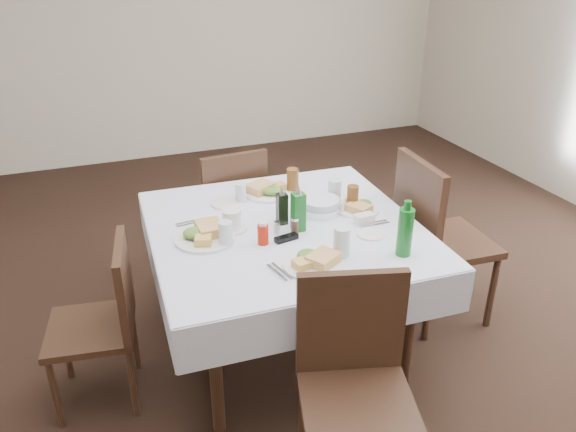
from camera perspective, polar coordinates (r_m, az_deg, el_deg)
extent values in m
plane|color=black|center=(3.26, 1.06, -13.49)|extent=(7.00, 7.00, 0.00)
cube|color=beige|center=(5.94, -12.13, 19.02)|extent=(6.00, 0.04, 2.80)
cylinder|color=black|center=(2.62, -7.37, -15.16)|extent=(0.06, 0.06, 0.72)
cylinder|color=black|center=(3.42, -10.80, -4.63)|extent=(0.06, 0.06, 0.72)
cylinder|color=black|center=(2.91, 12.23, -10.86)|extent=(0.06, 0.06, 0.72)
cylinder|color=black|center=(3.64, 4.60, -2.17)|extent=(0.06, 0.06, 0.72)
cube|color=black|center=(2.90, -0.32, -1.49)|extent=(1.27, 1.27, 0.03)
cube|color=silver|center=(2.90, -0.33, -1.12)|extent=(1.40, 1.40, 0.01)
cube|color=silver|center=(3.53, -3.77, 2.06)|extent=(1.35, 0.06, 0.22)
cube|color=silver|center=(2.42, 4.80, -10.42)|extent=(1.35, 0.06, 0.22)
cube|color=silver|center=(3.20, 11.23, -1.08)|extent=(0.06, 1.35, 0.22)
cube|color=silver|center=(2.84, -13.42, -5.06)|extent=(0.06, 1.35, 0.22)
cube|color=black|center=(3.82, -6.27, 0.53)|extent=(0.47, 0.47, 0.04)
cube|color=black|center=(3.56, -5.35, 2.72)|extent=(0.43, 0.08, 0.47)
cylinder|color=black|center=(4.13, -4.61, -0.73)|extent=(0.04, 0.04, 0.44)
cylinder|color=black|center=(3.83, -2.53, -2.99)|extent=(0.04, 0.04, 0.44)
cylinder|color=black|center=(4.03, -9.52, -1.77)|extent=(0.04, 0.04, 0.44)
cylinder|color=black|center=(3.72, -7.79, -4.20)|extent=(0.04, 0.04, 0.44)
cube|color=black|center=(2.33, 7.09, -18.53)|extent=(0.55, 0.55, 0.04)
cube|color=black|center=(2.32, 6.40, -10.79)|extent=(0.44, 0.16, 0.48)
cylinder|color=black|center=(2.60, 1.51, -19.51)|extent=(0.04, 0.04, 0.45)
cylinder|color=black|center=(2.66, 10.20, -18.69)|extent=(0.04, 0.04, 0.45)
cube|color=black|center=(3.42, 15.83, -2.59)|extent=(0.51, 0.51, 0.04)
cube|color=black|center=(3.19, 13.06, 0.97)|extent=(0.07, 0.49, 0.53)
cylinder|color=black|center=(3.51, 20.04, -7.15)|extent=(0.04, 0.04, 0.50)
cylinder|color=black|center=(3.30, 14.11, -8.59)|extent=(0.04, 0.04, 0.50)
cylinder|color=black|center=(3.79, 16.40, -3.95)|extent=(0.04, 0.04, 0.50)
cylinder|color=black|center=(3.60, 10.77, -5.04)|extent=(0.04, 0.04, 0.50)
cube|color=black|center=(2.90, -19.39, -10.79)|extent=(0.46, 0.46, 0.04)
cube|color=black|center=(2.75, -16.28, -6.84)|extent=(0.10, 0.40, 0.44)
cylinder|color=black|center=(3.19, -21.70, -12.11)|extent=(0.03, 0.03, 0.41)
cylinder|color=black|center=(3.14, -15.34, -11.70)|extent=(0.03, 0.03, 0.41)
cylinder|color=black|center=(2.92, -22.60, -16.27)|extent=(0.03, 0.03, 0.41)
cylinder|color=black|center=(2.87, -15.53, -15.91)|extent=(0.03, 0.03, 0.41)
cylinder|color=white|center=(3.26, -1.99, 2.40)|extent=(0.29, 0.29, 0.01)
cube|color=tan|center=(3.25, -2.84, 2.90)|extent=(0.18, 0.17, 0.05)
cube|color=#E6A654|center=(3.27, -1.16, 2.99)|extent=(0.10, 0.08, 0.04)
ellipsoid|color=#3B661C|center=(3.21, -1.64, 2.61)|extent=(0.11, 0.10, 0.05)
cylinder|color=white|center=(2.54, 2.57, -5.00)|extent=(0.27, 0.27, 0.01)
cube|color=tan|center=(2.53, 3.60, -4.37)|extent=(0.18, 0.17, 0.05)
cube|color=#E6A654|center=(2.50, 1.62, -4.83)|extent=(0.10, 0.09, 0.04)
ellipsoid|color=#3B661C|center=(2.56, 2.01, -3.98)|extent=(0.10, 0.09, 0.05)
cylinder|color=white|center=(3.08, 7.08, 0.70)|extent=(0.24, 0.24, 0.01)
cube|color=tan|center=(3.04, 7.20, 0.82)|extent=(0.14, 0.15, 0.04)
cube|color=#E6A654|center=(3.11, 6.65, 1.36)|extent=(0.07, 0.09, 0.03)
ellipsoid|color=#3B661C|center=(3.09, 7.70, 1.27)|extent=(0.09, 0.08, 0.04)
cylinder|color=white|center=(2.79, -8.44, -2.27)|extent=(0.30, 0.30, 0.02)
cube|color=tan|center=(2.81, -7.95, -1.24)|extent=(0.13, 0.16, 0.05)
cube|color=#E6A654|center=(2.73, -8.58, -2.32)|extent=(0.10, 0.12, 0.04)
ellipsoid|color=#3B661C|center=(2.78, -9.50, -1.69)|extent=(0.11, 0.10, 0.05)
cylinder|color=white|center=(3.15, -6.23, 1.33)|extent=(0.18, 0.18, 0.01)
cylinder|color=white|center=(2.83, 8.40, -1.85)|extent=(0.14, 0.14, 0.01)
cylinder|color=silver|center=(3.14, -4.83, 2.34)|extent=(0.06, 0.06, 0.11)
cylinder|color=silver|center=(2.61, 5.48, -2.60)|extent=(0.08, 0.08, 0.14)
cylinder|color=silver|center=(3.14, 4.77, 2.53)|extent=(0.07, 0.07, 0.14)
cylinder|color=silver|center=(2.70, -6.35, -1.80)|extent=(0.07, 0.07, 0.13)
cylinder|color=brown|center=(3.26, 0.47, 3.63)|extent=(0.07, 0.07, 0.14)
cylinder|color=brown|center=(3.08, 6.57, 1.92)|extent=(0.06, 0.06, 0.13)
cylinder|color=silver|center=(3.04, 3.30, 0.80)|extent=(0.23, 0.23, 0.04)
cylinder|color=silver|center=(3.03, 3.32, 1.34)|extent=(0.21, 0.21, 0.05)
cube|color=black|center=(2.88, -0.62, 0.74)|extent=(0.05, 0.05, 0.17)
cone|color=silver|center=(2.84, -0.63, 2.68)|extent=(0.03, 0.03, 0.05)
cube|color=#186722|center=(2.81, 1.05, 0.41)|extent=(0.06, 0.06, 0.20)
cone|color=silver|center=(2.76, 1.07, 2.80)|extent=(0.03, 0.03, 0.06)
cylinder|color=#B81A06|center=(2.71, -2.56, -1.89)|extent=(0.05, 0.05, 0.10)
cylinder|color=white|center=(2.68, -2.58, -0.79)|extent=(0.04, 0.04, 0.02)
cylinder|color=white|center=(2.80, -1.15, -1.32)|extent=(0.03, 0.03, 0.06)
cylinder|color=silver|center=(2.78, -1.15, -0.66)|extent=(0.03, 0.03, 0.01)
cylinder|color=#453022|center=(2.80, 0.70, -1.10)|extent=(0.04, 0.04, 0.07)
cylinder|color=silver|center=(2.78, 0.70, -0.30)|extent=(0.04, 0.04, 0.01)
cylinder|color=white|center=(2.87, -5.70, -1.28)|extent=(0.15, 0.15, 0.01)
cylinder|color=white|center=(2.84, -5.75, -0.30)|extent=(0.09, 0.09, 0.10)
cylinder|color=black|center=(2.83, -5.78, 0.32)|extent=(0.08, 0.08, 0.01)
torus|color=white|center=(2.89, -5.13, 0.15)|extent=(0.06, 0.05, 0.06)
cube|color=black|center=(2.75, -0.17, -2.26)|extent=(0.13, 0.06, 0.03)
cylinder|color=#186722|center=(2.64, 11.80, -1.63)|extent=(0.07, 0.07, 0.23)
cylinder|color=#186722|center=(2.58, 12.07, 1.08)|extent=(0.03, 0.03, 0.04)
cube|color=white|center=(2.94, 7.74, -0.27)|extent=(0.10, 0.06, 0.05)
cube|color=#FFA4BF|center=(2.93, 7.75, -0.13)|extent=(0.08, 0.04, 0.02)
cube|color=silver|center=(3.28, -0.51, 2.50)|extent=(0.04, 0.16, 0.01)
cube|color=silver|center=(3.29, -0.08, 2.54)|extent=(0.04, 0.16, 0.01)
cube|color=silver|center=(2.50, -0.64, -5.63)|extent=(0.05, 0.16, 0.01)
cube|color=silver|center=(2.49, -1.13, -5.80)|extent=(0.05, 0.16, 0.01)
cube|color=silver|center=(2.93, 8.85, -0.92)|extent=(0.16, 0.02, 0.01)
cube|color=silver|center=(2.95, 8.61, -0.71)|extent=(0.16, 0.02, 0.01)
cube|color=silver|center=(2.97, -9.76, -0.55)|extent=(0.17, 0.04, 0.01)
cube|color=silver|center=(2.95, -9.59, -0.76)|extent=(0.17, 0.04, 0.01)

